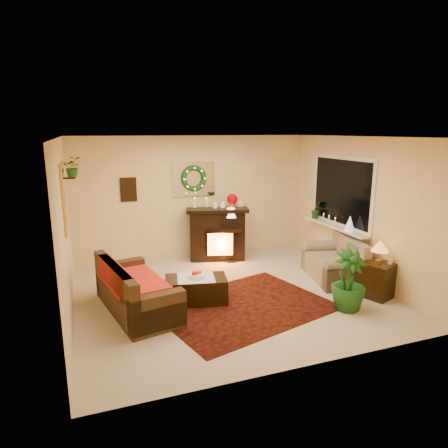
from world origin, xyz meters
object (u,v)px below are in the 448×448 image
object	(u,v)px
sofa	(137,284)
end_table_square	(377,281)
fireplace	(217,235)
loveseat	(334,257)
side_table_round	(231,246)
coffee_table	(196,289)

from	to	relation	value
sofa	end_table_square	bearing A→B (deg)	-23.44
sofa	fireplace	xyz separation A→B (m)	(1.95, 1.93, 0.12)
loveseat	sofa	bearing A→B (deg)	-165.50
loveseat	side_table_round	distance (m)	2.16
loveseat	coffee_table	distance (m)	2.70
loveseat	end_table_square	xyz separation A→B (m)	(0.20, -0.94, -0.15)
loveseat	coffee_table	world-z (taller)	loveseat
fireplace	loveseat	size ratio (longest dim) A/B	0.85
end_table_square	side_table_round	bearing A→B (deg)	122.11
fireplace	coffee_table	world-z (taller)	fireplace
end_table_square	loveseat	bearing A→B (deg)	101.96
loveseat	end_table_square	world-z (taller)	loveseat
side_table_round	end_table_square	distance (m)	3.04
side_table_round	coffee_table	distance (m)	2.18
sofa	loveseat	bearing A→B (deg)	-9.33
fireplace	coffee_table	size ratio (longest dim) A/B	1.18
fireplace	sofa	bearing A→B (deg)	-120.46
side_table_round	sofa	bearing A→B (deg)	-141.25
side_table_round	end_table_square	bearing A→B (deg)	-57.89
side_table_round	coffee_table	world-z (taller)	side_table_round
fireplace	loveseat	bearing A→B (deg)	-32.41
fireplace	coffee_table	xyz separation A→B (m)	(-1.02, -1.94, -0.34)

